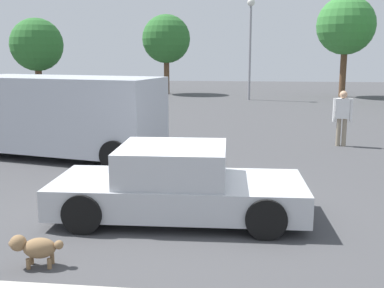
{
  "coord_description": "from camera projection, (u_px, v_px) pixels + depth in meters",
  "views": [
    {
      "loc": [
        1.15,
        -7.76,
        2.78
      ],
      "look_at": [
        0.05,
        1.88,
        0.9
      ],
      "focal_mm": 43.88,
      "sensor_mm": 36.0,
      "label": 1
    }
  ],
  "objects": [
    {
      "name": "ground_plane",
      "position": [
        177.0,
        214.0,
        8.22
      ],
      "size": [
        80.0,
        80.0,
        0.0
      ],
      "primitive_type": "plane",
      "color": "#424244"
    },
    {
      "name": "sedan_foreground",
      "position": [
        177.0,
        185.0,
        8.0
      ],
      "size": [
        4.3,
        2.02,
        1.25
      ],
      "rotation": [
        0.0,
        0.0,
        0.03
      ],
      "color": "#B7BABF",
      "rests_on": "ground_plane"
    },
    {
      "name": "dog",
      "position": [
        35.0,
        247.0,
        6.17
      ],
      "size": [
        0.71,
        0.33,
        0.44
      ],
      "rotation": [
        0.0,
        0.0,
        3.3
      ],
      "color": "olive",
      "rests_on": "ground_plane"
    },
    {
      "name": "van_white",
      "position": [
        64.0,
        114.0,
        12.52
      ],
      "size": [
        5.55,
        3.12,
        2.17
      ],
      "rotation": [
        0.0,
        0.0,
        -0.22
      ],
      "color": "#B2B7C1",
      "rests_on": "ground_plane"
    },
    {
      "name": "pedestrian",
      "position": [
        342.0,
        113.0,
        14.11
      ],
      "size": [
        0.56,
        0.32,
        1.68
      ],
      "rotation": [
        0.0,
        0.0,
        4.5
      ],
      "color": "gray",
      "rests_on": "ground_plane"
    },
    {
      "name": "light_post_near",
      "position": [
        250.0,
        31.0,
        27.66
      ],
      "size": [
        0.44,
        0.44,
        5.91
      ],
      "color": "gray",
      "rests_on": "ground_plane"
    },
    {
      "name": "tree_back_left",
      "position": [
        37.0,
        45.0,
        30.37
      ],
      "size": [
        3.4,
        3.4,
        5.03
      ],
      "color": "brown",
      "rests_on": "ground_plane"
    },
    {
      "name": "tree_back_center",
      "position": [
        346.0,
        26.0,
        29.56
      ],
      "size": [
        3.67,
        3.67,
        6.35
      ],
      "color": "brown",
      "rests_on": "ground_plane"
    },
    {
      "name": "tree_far_right",
      "position": [
        166.0,
        39.0,
        31.85
      ],
      "size": [
        3.27,
        3.27,
        5.37
      ],
      "color": "brown",
      "rests_on": "ground_plane"
    }
  ]
}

